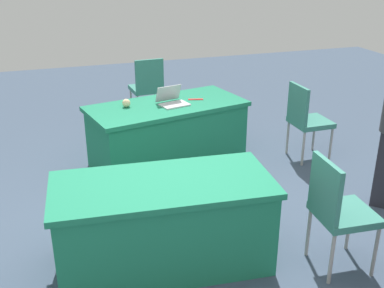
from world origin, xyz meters
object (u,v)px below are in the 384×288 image
object	(u,v)px
table_mid_left	(164,223)
laptop_silver	(173,101)
table_foreground	(167,134)
chair_tucked_left	(306,117)
chair_aisle	(338,207)
yarn_ball	(126,103)
chair_near_front	(147,85)
scissors_red	(196,99)

from	to	relation	value
table_mid_left	laptop_silver	world-z (taller)	laptop_silver
table_foreground	chair_tucked_left	world-z (taller)	chair_tucked_left
chair_aisle	laptop_silver	size ratio (longest dim) A/B	2.56
chair_tucked_left	table_mid_left	bearing A→B (deg)	-55.43
table_foreground	yarn_ball	xyz separation A→B (m)	(0.47, -0.04, 0.42)
chair_near_front	laptop_silver	size ratio (longest dim) A/B	2.60
chair_tucked_left	yarn_ball	bearing A→B (deg)	-101.88
scissors_red	yarn_ball	bearing A→B (deg)	-163.59
scissors_red	table_mid_left	bearing A→B (deg)	-100.26
table_mid_left	chair_tucked_left	distance (m)	2.67
laptop_silver	chair_tucked_left	bearing A→B (deg)	152.94
chair_near_front	yarn_ball	xyz separation A→B (m)	(0.58, 1.46, 0.22)
scissors_red	chair_aisle	bearing A→B (deg)	-66.89
chair_near_front	laptop_silver	world-z (taller)	chair_near_front
table_mid_left	chair_near_front	distance (m)	3.48
chair_near_front	chair_tucked_left	size ratio (longest dim) A/B	1.03
table_mid_left	chair_near_front	size ratio (longest dim) A/B	1.84
table_mid_left	chair_tucked_left	world-z (taller)	chair_tucked_left
table_mid_left	chair_near_front	world-z (taller)	chair_near_front
laptop_silver	scissors_red	size ratio (longest dim) A/B	2.09
chair_tucked_left	scissors_red	world-z (taller)	chair_tucked_left
chair_aisle	yarn_ball	bearing A→B (deg)	-149.79
laptop_silver	table_mid_left	bearing A→B (deg)	58.05
table_foreground	yarn_ball	distance (m)	0.63
table_mid_left	chair_aisle	bearing A→B (deg)	159.18
chair_near_front	scissors_red	distance (m)	1.48
chair_near_front	yarn_ball	bearing A→B (deg)	-115.58
chair_aisle	chair_near_front	bearing A→B (deg)	-166.91
chair_tucked_left	laptop_silver	distance (m)	1.63
table_foreground	table_mid_left	distance (m)	1.99
chair_near_front	chair_tucked_left	distance (m)	2.44
table_foreground	table_mid_left	xyz separation A→B (m)	(0.56, 1.91, 0.00)
chair_tucked_left	yarn_ball	distance (m)	2.16
chair_aisle	yarn_ball	xyz separation A→B (m)	(1.19, -2.44, 0.24)
table_mid_left	laptop_silver	xyz separation A→B (m)	(-0.62, -1.88, 0.41)
chair_tucked_left	scissors_red	size ratio (longest dim) A/B	5.26
chair_aisle	scissors_red	distance (m)	2.49
table_foreground	chair_tucked_left	bearing A→B (deg)	166.12
laptop_silver	yarn_ball	xyz separation A→B (m)	(0.53, -0.07, 0.01)
laptop_silver	chair_aisle	bearing A→B (deg)	91.88
table_foreground	table_mid_left	bearing A→B (deg)	73.67
yarn_ball	scissors_red	distance (m)	0.85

